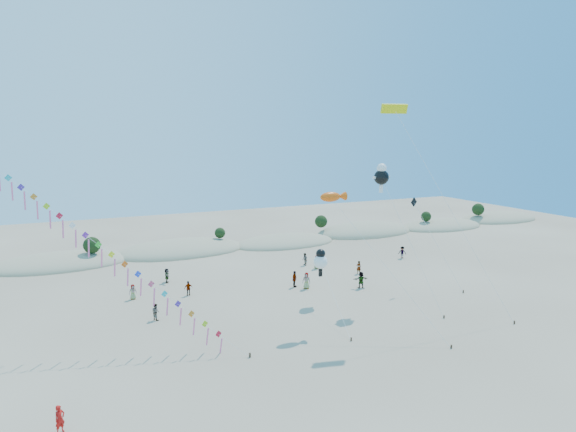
{
  "coord_description": "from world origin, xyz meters",
  "views": [
    {
      "loc": [
        -13.79,
        -23.52,
        16.79
      ],
      "look_at": [
        3.11,
        14.0,
        9.85
      ],
      "focal_mm": 30.0,
      "sensor_mm": 36.0,
      "label": 1
    }
  ],
  "objects": [
    {
      "name": "fish_kite",
      "position": [
        7.5,
        13.79,
        11.3
      ],
      "size": [
        6.76,
        10.34,
        11.79
      ],
      "color": "#3F2D1E",
      "rests_on": "ground"
    },
    {
      "name": "cartoon_kite_low",
      "position": [
        8.37,
        17.72,
        4.43
      ],
      "size": [
        2.77,
        10.01,
        5.58
      ],
      "color": "#3F2D1E",
      "rests_on": "ground"
    },
    {
      "name": "kite_train",
      "position": [
        -13.44,
        17.04,
        9.17
      ],
      "size": [
        21.16,
        14.88,
        17.87
      ],
      "color": "#3F2D1E",
      "rests_on": "ground"
    },
    {
      "name": "flyer_foreground",
      "position": [
        -15.36,
        4.65,
        0.83
      ],
      "size": [
        0.72,
        0.68,
        1.66
      ],
      "primitive_type": "imported",
      "rotation": [
        0.0,
        0.0,
        0.65
      ],
      "color": "red",
      "rests_on": "ground"
    },
    {
      "name": "cartoon_kite_high",
      "position": [
        14.58,
        16.57,
        12.77
      ],
      "size": [
        3.32,
        8.19,
        14.01
      ],
      "color": "#3F2D1E",
      "rests_on": "ground"
    },
    {
      "name": "beachgoers",
      "position": [
        8.3,
        25.46,
        0.86
      ],
      "size": [
        36.94,
        12.38,
        1.85
      ],
      "color": "slate",
      "rests_on": "ground"
    },
    {
      "name": "parafoil_kite",
      "position": [
        12.9,
        12.3,
        18.8
      ],
      "size": [
        10.21,
        7.42,
        19.55
      ],
      "color": "#3F2D1E",
      "rests_on": "ground"
    },
    {
      "name": "dune_ridge",
      "position": [
        1.06,
        45.14,
        0.11
      ],
      "size": [
        145.3,
        11.49,
        5.57
      ],
      "color": "gray",
      "rests_on": "ground"
    },
    {
      "name": "ground",
      "position": [
        0.0,
        0.0,
        0.0
      ],
      "size": [
        160.0,
        160.0,
        0.0
      ],
      "primitive_type": "plane",
      "color": "gray",
      "rests_on": "ground"
    },
    {
      "name": "dark_kite",
      "position": [
        21.36,
        17.75,
        7.33
      ],
      "size": [
        3.83,
        5.03,
        10.02
      ],
      "color": "#3F2D1E",
      "rests_on": "ground"
    }
  ]
}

